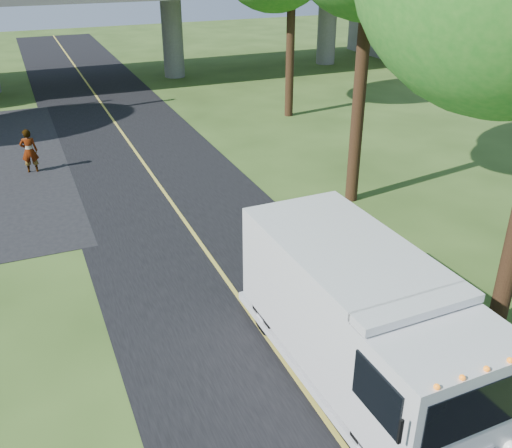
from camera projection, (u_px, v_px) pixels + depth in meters
ground at (322, 416)px, 11.50m from camera, size 120.00×120.00×0.00m
road at (181, 217)px, 19.72m from camera, size 7.00×90.00×0.02m
lane_line at (181, 216)px, 19.71m from camera, size 0.12×90.00×0.01m
overpass at (78, 11)px, 35.78m from camera, size 54.00×10.00×7.30m
step_van at (359, 316)px, 11.84m from camera, size 2.73×7.09×2.95m
pedestrian at (29, 151)px, 23.13m from camera, size 0.70×0.50×1.83m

